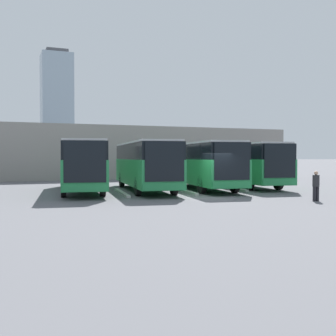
% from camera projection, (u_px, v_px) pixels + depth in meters
% --- Properties ---
extents(ground_plane, '(600.00, 600.00, 0.00)m').
position_uv_depth(ground_plane, '(208.00, 197.00, 24.11)').
color(ground_plane, '#5B5B60').
extents(bus_0, '(4.03, 11.80, 3.26)m').
position_uv_depth(bus_0, '(243.00, 163.00, 32.23)').
color(bus_0, '#238447').
rests_on(bus_0, ground_plane).
extents(curb_divider_0, '(1.01, 5.62, 0.15)m').
position_uv_depth(curb_divider_0, '(230.00, 188.00, 29.93)').
color(curb_divider_0, '#B2B2AD').
rests_on(curb_divider_0, ground_plane).
extents(bus_1, '(4.03, 11.80, 3.26)m').
position_uv_depth(bus_1, '(201.00, 163.00, 29.66)').
color(bus_1, '#238447').
rests_on(bus_1, ground_plane).
extents(curb_divider_1, '(1.01, 5.62, 0.15)m').
position_uv_depth(curb_divider_1, '(184.00, 191.00, 27.35)').
color(curb_divider_1, '#B2B2AD').
rests_on(curb_divider_1, ground_plane).
extents(bus_2, '(4.03, 11.80, 3.26)m').
position_uv_depth(bus_2, '(145.00, 164.00, 28.16)').
color(bus_2, '#238447').
rests_on(bus_2, ground_plane).
extents(curb_divider_2, '(1.01, 5.62, 0.15)m').
position_uv_depth(curb_divider_2, '(122.00, 193.00, 25.85)').
color(curb_divider_2, '#B2B2AD').
rests_on(curb_divider_2, ground_plane).
extents(bus_3, '(4.03, 11.80, 3.26)m').
position_uv_depth(bus_3, '(81.00, 164.00, 27.30)').
color(bus_3, '#238447').
rests_on(bus_3, ground_plane).
extents(pedestrian, '(0.36, 0.35, 1.56)m').
position_uv_depth(pedestrian, '(316.00, 185.00, 21.59)').
color(pedestrian, black).
rests_on(pedestrian, ground_plane).
extents(station_building, '(39.84, 12.51, 5.49)m').
position_uv_depth(station_building, '(108.00, 152.00, 46.72)').
color(station_building, gray).
rests_on(station_building, ground_plane).
extents(office_tower, '(18.04, 18.04, 66.06)m').
position_uv_depth(office_tower, '(57.00, 107.00, 252.43)').
color(office_tower, '#93A8B7').
rests_on(office_tower, ground_plane).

